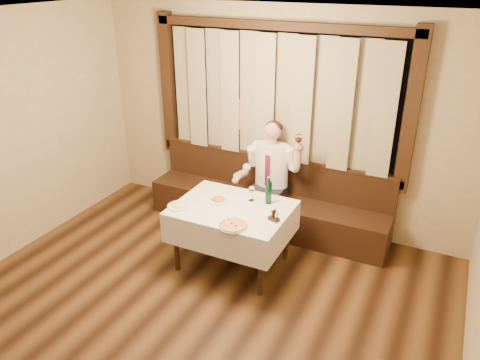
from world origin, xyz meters
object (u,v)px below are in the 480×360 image
at_px(pizza, 233,225).
at_px(green_bottle, 269,192).
at_px(pasta_cream, 179,204).
at_px(pasta_red, 218,198).
at_px(dining_table, 232,215).
at_px(banquette, 267,204).
at_px(seated_man, 270,170).
at_px(cruet_caddy, 274,217).

bearing_deg(pizza, green_bottle, 79.37).
bearing_deg(pasta_cream, pasta_red, 44.46).
height_order(pizza, pasta_red, pasta_red).
distance_m(dining_table, green_bottle, 0.48).
xyz_separation_m(pasta_red, green_bottle, (0.53, 0.20, 0.10)).
relative_size(banquette, pizza, 10.63).
xyz_separation_m(banquette, dining_table, (0.00, -1.02, 0.34)).
xyz_separation_m(pasta_cream, seated_man, (0.59, 1.19, 0.05)).
distance_m(green_bottle, cruet_caddy, 0.41).
height_order(dining_table, cruet_caddy, cruet_caddy).
height_order(green_bottle, seated_man, seated_man).
height_order(pizza, pasta_cream, pasta_cream).
xyz_separation_m(pizza, cruet_caddy, (0.33, 0.30, 0.03)).
distance_m(cruet_caddy, seated_man, 1.12).
bearing_deg(seated_man, dining_table, -93.72).
height_order(dining_table, pizza, pizza).
bearing_deg(pasta_red, seated_man, 72.87).
xyz_separation_m(dining_table, green_bottle, (0.32, 0.26, 0.24)).
relative_size(dining_table, pasta_cream, 4.92).
distance_m(pizza, pasta_cream, 0.75).
relative_size(pizza, seated_man, 0.21).
bearing_deg(seated_man, cruet_caddy, -65.22).
height_order(banquette, seated_man, seated_man).
xyz_separation_m(green_bottle, cruet_caddy, (0.21, -0.34, -0.09)).
relative_size(pasta_red, cruet_caddy, 1.96).
bearing_deg(cruet_caddy, seated_man, 131.45).
relative_size(green_bottle, seated_man, 0.22).
distance_m(banquette, seated_man, 0.54).
distance_m(banquette, dining_table, 1.08).
bearing_deg(pizza, seated_man, 96.27).
bearing_deg(pasta_cream, pizza, -9.79).
bearing_deg(banquette, pasta_cream, -112.55).
bearing_deg(pizza, cruet_caddy, 42.32).
relative_size(pizza, green_bottle, 0.93).
bearing_deg(cruet_caddy, pasta_red, -174.62).
height_order(pizza, seated_man, seated_man).
xyz_separation_m(banquette, pasta_red, (-0.21, -0.96, 0.48)).
height_order(dining_table, pasta_cream, pasta_cream).
relative_size(pasta_red, green_bottle, 0.77).
bearing_deg(green_bottle, pasta_red, -159.77).
bearing_deg(seated_man, pasta_cream, -116.47).
relative_size(green_bottle, cruet_caddy, 2.55).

